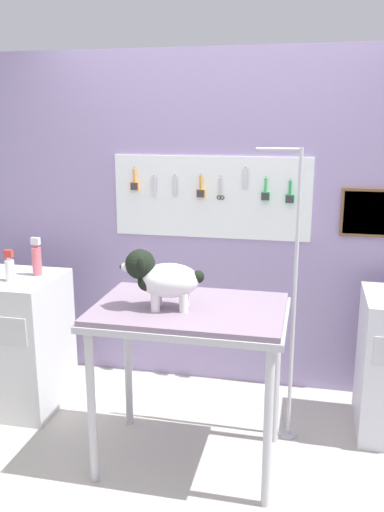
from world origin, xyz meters
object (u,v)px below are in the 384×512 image
object	(u,v)px
grooming_table	(189,323)
dog	(161,277)
grooming_arm	(292,310)
counter_left	(1,340)
pump_bottle_white	(37,259)

from	to	relation	value
grooming_table	dog	xyz separation A→B (m)	(-0.13, -0.06, 0.26)
grooming_arm	counter_left	xyz separation A→B (m)	(-1.87, 0.01, -0.36)
grooming_table	pump_bottle_white	distance (m)	1.20
counter_left	pump_bottle_white	bearing A→B (deg)	17.30
pump_bottle_white	counter_left	bearing A→B (deg)	-162.70
grooming_table	dog	bearing A→B (deg)	-154.47
counter_left	pump_bottle_white	distance (m)	0.61
dog	pump_bottle_white	bearing A→B (deg)	152.06
counter_left	pump_bottle_white	size ratio (longest dim) A/B	3.56
grooming_table	counter_left	size ratio (longest dim) A/B	1.16
grooming_arm	dog	distance (m)	0.82
dog	counter_left	xyz separation A→B (m)	(-1.22, 0.43, -0.63)
grooming_table	counter_left	xyz separation A→B (m)	(-1.35, 0.37, -0.37)
dog	grooming_table	bearing A→B (deg)	25.53
grooming_table	grooming_arm	distance (m)	0.63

